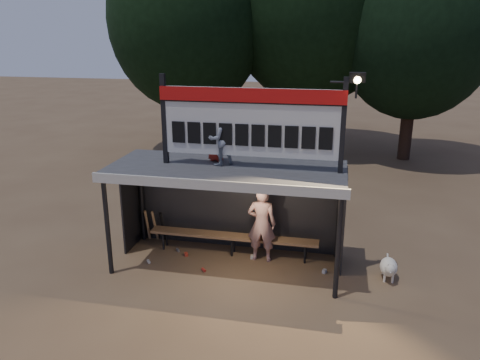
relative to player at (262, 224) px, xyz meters
name	(u,v)px	position (x,y,z in m)	size (l,w,h in m)	color
ground	(228,264)	(-0.70, -0.39, -0.89)	(80.00, 80.00, 0.00)	brown
player	(262,224)	(0.00, 0.00, 0.00)	(0.65, 0.43, 1.78)	silver
child_a	(220,139)	(-0.86, -0.30, 1.99)	(0.55, 0.43, 1.13)	gray
child_b	(216,140)	(-1.03, -0.01, 1.89)	(0.45, 0.29, 0.92)	maroon
dugout_shelter	(230,184)	(-0.70, -0.15, 0.96)	(5.10, 2.08, 2.32)	#38383A
scoreboard_assembly	(253,120)	(-0.14, -0.40, 2.43)	(4.10, 0.27, 1.99)	black
bench	(233,237)	(-0.70, 0.16, -0.46)	(4.00, 0.35, 0.48)	olive
tree_left	(188,19)	(-4.70, 9.61, 4.62)	(6.46, 6.46, 9.27)	#301D15
tree_mid	(314,3)	(0.30, 11.11, 5.27)	(7.22, 7.22, 10.36)	#301E15
tree_right	(417,27)	(4.30, 10.11, 4.30)	(6.08, 6.08, 8.72)	#311E16
dog	(389,267)	(2.79, -0.32, -0.61)	(0.36, 0.81, 0.49)	white
bats	(155,226)	(-2.76, 0.43, -0.46)	(0.48, 0.33, 0.84)	#A3784C
litter	(216,260)	(-1.00, -0.32, -0.85)	(4.06, 0.95, 0.08)	#B7301F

